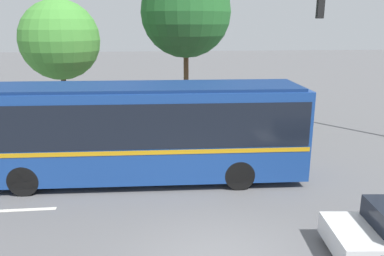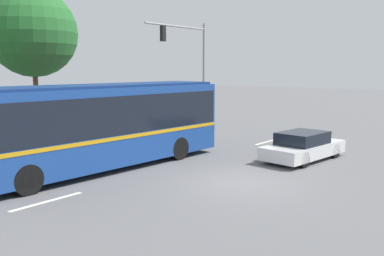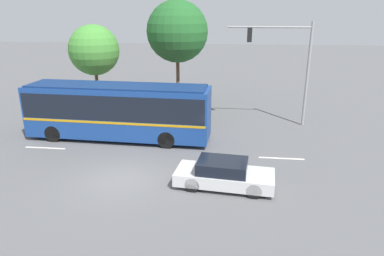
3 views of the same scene
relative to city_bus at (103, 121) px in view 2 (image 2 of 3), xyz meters
name	(u,v)px [view 2 (image 2 of 3)]	position (x,y,z in m)	size (l,w,h in m)	color
ground_plane	(240,182)	(1.75, -5.34, -1.91)	(140.00, 140.00, 0.00)	#5B5B5E
city_bus	(103,121)	(0.00, 0.00, 0.00)	(11.17, 2.90, 3.36)	navy
sedan_foreground	(303,147)	(6.57, -5.45, -1.31)	(4.51, 2.20, 1.25)	silver
traffic_light_pole	(192,60)	(10.48, 4.07, 2.62)	(5.45, 0.24, 6.89)	gray
flowering_hedge	(65,131)	(1.42, 4.73, -0.98)	(7.15, 1.57, 1.88)	#286028
street_tree_centre	(33,33)	(2.31, 8.81, 4.01)	(4.89, 4.89, 8.37)	brown
lane_stripe_near	(267,142)	(9.56, -2.00, -1.90)	(2.40, 0.16, 0.01)	silver
lane_stripe_mid	(47,202)	(-3.78, -2.03, -1.90)	(2.40, 0.16, 0.01)	silver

